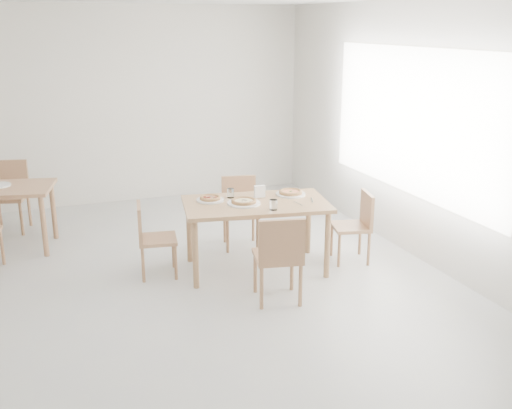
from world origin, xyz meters
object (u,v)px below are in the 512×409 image
object	(u,v)px
plate_mushroom	(244,203)
plate_pepperoni	(210,200)
plate_margherita	(291,194)
pizza_margherita	(291,192)
chair_west	(150,235)
tumbler_b	(231,193)
main_table	(256,210)
chair_east	(357,222)
chair_north	(240,206)
napkin_holder	(260,192)
pizza_mushroom	(244,201)
chair_south	(279,253)
tumbler_a	(273,205)
chair_back_n	(9,190)
pizza_pepperoni	(210,198)

from	to	relation	value
plate_mushroom	plate_pepperoni	bearing A→B (deg)	140.63
plate_margherita	pizza_margherita	bearing A→B (deg)	-90.00
chair_west	tumbler_b	distance (m)	0.95
chair_west	plate_mushroom	bearing A→B (deg)	-95.57
main_table	pizza_margherita	bearing A→B (deg)	25.63
chair_west	chair_east	bearing A→B (deg)	-90.94
chair_west	plate_margherita	size ratio (longest dim) A/B	2.43
chair_north	napkin_holder	distance (m)	0.73
napkin_holder	pizza_margherita	bearing A→B (deg)	3.37
plate_mushroom	pizza_margherita	xyz separation A→B (m)	(0.59, 0.14, 0.02)
pizza_mushroom	napkin_holder	bearing A→B (deg)	32.17
chair_south	plate_margherita	xyz separation A→B (m)	(0.54, 0.97, 0.26)
pizza_mushroom	tumbler_a	world-z (taller)	tumbler_a
chair_east	pizza_margherita	size ratio (longest dim) A/B	2.70
chair_east	napkin_holder	size ratio (longest dim) A/B	5.61
plate_mushroom	napkin_holder	world-z (taller)	napkin_holder
tumbler_a	chair_back_n	world-z (taller)	chair_back_n
chair_south	chair_west	world-z (taller)	chair_south
chair_south	chair_north	distance (m)	1.62
pizza_pepperoni	napkin_holder	world-z (taller)	napkin_holder
pizza_margherita	tumbler_b	world-z (taller)	tumbler_b
chair_north	napkin_holder	world-z (taller)	napkin_holder
plate_margherita	pizza_pepperoni	bearing A→B (deg)	173.83
plate_pepperoni	napkin_holder	world-z (taller)	napkin_holder
pizza_pepperoni	napkin_holder	distance (m)	0.53
main_table	plate_mushroom	distance (m)	0.17
plate_pepperoni	tumbler_b	xyz separation A→B (m)	(0.24, 0.04, 0.04)
tumbler_a	plate_margherita	bearing A→B (deg)	48.62
pizza_mushroom	chair_back_n	xyz separation A→B (m)	(-2.31, 2.36, -0.27)
plate_mushroom	chair_south	bearing A→B (deg)	-86.49
plate_pepperoni	pizza_mushroom	world-z (taller)	pizza_mushroom
napkin_holder	plate_mushroom	bearing A→B (deg)	-143.97
chair_east	tumbler_a	distance (m)	1.13
chair_north	tumbler_b	size ratio (longest dim) A/B	8.25
chair_east	plate_pepperoni	distance (m)	1.64
plate_margherita	napkin_holder	size ratio (longest dim) A/B	2.31
plate_mushroom	tumbler_b	bearing A→B (deg)	100.47
chair_east	tumbler_b	size ratio (longest dim) A/B	7.86
chair_north	tumbler_a	size ratio (longest dim) A/B	7.76
chair_north	chair_west	bearing A→B (deg)	-142.79
plate_mushroom	tumbler_a	world-z (taller)	tumbler_a
chair_north	plate_mushroom	xyz separation A→B (m)	(-0.23, -0.79, 0.28)
plate_margherita	tumbler_b	size ratio (longest dim) A/B	3.23
main_table	chair_west	size ratio (longest dim) A/B	2.08
chair_north	plate_margherita	world-z (taller)	chair_north
tumbler_b	napkin_holder	world-z (taller)	napkin_holder
plate_mushroom	tumbler_b	xyz separation A→B (m)	(-0.05, 0.28, 0.04)
chair_south	chair_east	bearing A→B (deg)	-139.27
chair_south	chair_back_n	distance (m)	3.96
plate_margherita	napkin_holder	xyz separation A→B (m)	(-0.36, 0.00, 0.06)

